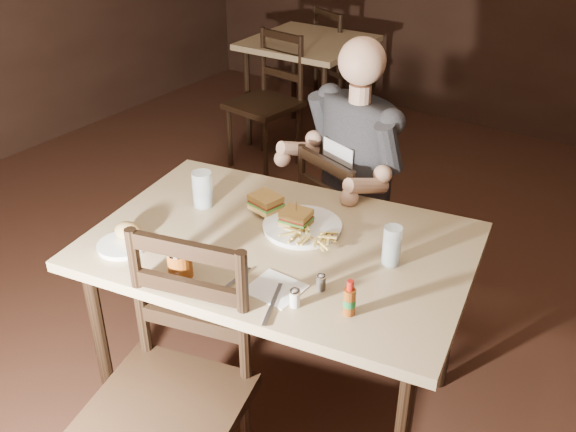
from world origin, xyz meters
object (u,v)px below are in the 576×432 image
Objects in this scene: glass_right at (392,246)px; syrup_dispenser at (180,262)px; dinner_plate at (302,228)px; glass_left at (202,189)px; bg_chair_far at (345,65)px; chair_far at (353,233)px; bg_table at (308,52)px; diner at (351,144)px; hot_sauce at (350,298)px; main_table at (280,258)px; side_plate at (123,246)px; bg_chair_near at (263,104)px; chair_near at (165,409)px.

glass_right reaches higher than syrup_dispenser.
glass_left is at bearing -170.75° from dinner_plate.
chair_far is at bearing 144.58° from bg_chair_far.
diner is at bearing -52.12° from bg_table.
glass_left is 0.47m from syrup_dispenser.
glass_left is 1.18× the size of hot_sauce.
main_table is at bearing -6.46° from glass_left.
glass_right is 0.82× the size of side_plate.
hot_sauce is at bearing -17.81° from glass_left.
bg_chair_far is 3.01m from glass_left.
dinner_plate is 0.49m from syrup_dispenser.
diner reaches higher than bg_table.
glass_right is (0.36, -0.01, 0.06)m from dinner_plate.
bg_chair_near is 2.33m from side_plate.
main_table is 3.18m from bg_chair_far.
chair_near is at bearing -91.09° from dinner_plate.
chair_far is 7.95× the size of syrup_dispenser.
chair_far is 6.17× the size of glass_right.
diner is at bearing -34.68° from bg_chair_near.
bg_table is at bearing 100.76° from chair_near.
hot_sauce is at bearing -41.68° from bg_chair_near.
glass_right reaches higher than dinner_plate.
bg_chair_near is 6.41× the size of glass_left.
main_table is at bearing 75.90° from chair_near.
syrup_dispenser is at bearing -53.47° from bg_chair_near.
main_table is 0.14m from dinner_plate.
chair_far is at bearing 70.74° from side_plate.
bg_chair_near is at bearing 120.01° from glass_left.
dinner_plate is 0.42m from glass_left.
hot_sauce reaches higher than side_plate.
dinner_plate is at bearing 140.53° from bg_chair_far.
side_plate is at bearing -94.40° from glass_left.
glass_right is 0.69m from syrup_dispenser.
side_plate is at bearing -151.29° from glass_right.
bg_chair_near reaches higher than bg_chair_far.
chair_near is (1.39, -2.93, -0.19)m from bg_table.
chair_far reaches higher than side_plate.
dinner_plate is 2.33× the size of hot_sauce.
dinner_plate is 1.98× the size of glass_left.
chair_near is 8.15× the size of hot_sauce.
glass_left is at bearing 162.19° from hot_sauce.
side_plate is (-0.44, -0.46, -0.00)m from dinner_plate.
diner is at bearing 119.79° from hot_sauce.
side_plate is at bearing 89.44° from chair_far.
diner is 1.04m from side_plate.
chair_far is at bearing 95.71° from main_table.
bg_chair_near is 7.55× the size of hot_sauce.
diner is at bearing 130.95° from glass_right.
dinner_plate is (0.09, -0.57, 0.34)m from chair_far.
glass_right is 0.92m from side_plate.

